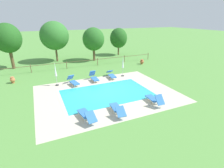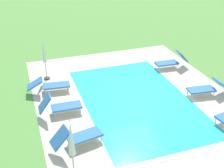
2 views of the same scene
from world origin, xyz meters
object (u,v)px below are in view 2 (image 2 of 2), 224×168
at_px(sun_lounger_south_mid, 207,88).
at_px(sun_lounger_north_far, 50,85).
at_px(sun_lounger_north_near_steps, 78,137).
at_px(sun_lounger_south_near_corner, 60,106).
at_px(patio_umbrella_closed_row_mid_west, 72,143).
at_px(sun_lounger_north_mid, 171,61).
at_px(patio_umbrella_closed_row_west, 44,54).

bearing_deg(sun_lounger_south_mid, sun_lounger_north_far, 69.01).
height_order(sun_lounger_north_near_steps, sun_lounger_south_near_corner, sun_lounger_south_near_corner).
bearing_deg(patio_umbrella_closed_row_mid_west, sun_lounger_north_mid, -47.40).
bearing_deg(sun_lounger_south_mid, patio_umbrella_closed_row_west, 59.62).
relative_size(sun_lounger_north_far, sun_lounger_south_near_corner, 1.14).
xyz_separation_m(sun_lounger_south_near_corner, patio_umbrella_closed_row_mid_west, (-3.81, 0.24, 1.00)).
bearing_deg(sun_lounger_north_mid, sun_lounger_north_far, 94.93).
xyz_separation_m(sun_lounger_north_mid, sun_lounger_south_near_corner, (-2.68, 6.82, 0.01)).
xyz_separation_m(sun_lounger_north_near_steps, patio_umbrella_closed_row_west, (5.79, 0.37, 1.03)).
distance_m(sun_lounger_north_near_steps, sun_lounger_north_far, 4.38).
xyz_separation_m(sun_lounger_north_far, patio_umbrella_closed_row_west, (1.43, -0.00, 1.05)).
height_order(sun_lounger_south_mid, patio_umbrella_closed_row_mid_west, patio_umbrella_closed_row_mid_west).
bearing_deg(sun_lounger_south_mid, sun_lounger_north_mid, 1.99).
bearing_deg(sun_lounger_north_near_steps, sun_lounger_south_mid, -76.16).
height_order(sun_lounger_north_far, patio_umbrella_closed_row_mid_west, patio_umbrella_closed_row_mid_west).
bearing_deg(sun_lounger_south_near_corner, patio_umbrella_closed_row_west, 2.09).
bearing_deg(sun_lounger_north_far, sun_lounger_north_near_steps, -175.14).
xyz_separation_m(sun_lounger_south_near_corner, sun_lounger_south_mid, (-0.63, -6.93, -0.04)).
xyz_separation_m(patio_umbrella_closed_row_west, patio_umbrella_closed_row_mid_west, (-7.32, 0.11, -0.01)).
bearing_deg(patio_umbrella_closed_row_mid_west, sun_lounger_south_mid, -66.10).
height_order(sun_lounger_north_mid, sun_lounger_south_mid, sun_lounger_north_mid).
xyz_separation_m(sun_lounger_north_near_steps, sun_lounger_south_mid, (1.65, -6.69, -0.02)).
relative_size(sun_lounger_north_mid, sun_lounger_north_far, 0.92).
bearing_deg(sun_lounger_north_mid, sun_lounger_north_near_steps, 127.00).
xyz_separation_m(sun_lounger_north_mid, sun_lounger_north_far, (-0.60, 6.95, -0.03)).
bearing_deg(sun_lounger_south_near_corner, sun_lounger_north_near_steps, -174.04).
xyz_separation_m(sun_lounger_south_mid, patio_umbrella_closed_row_mid_west, (-3.18, 7.17, 1.04)).
bearing_deg(patio_umbrella_closed_row_west, sun_lounger_north_far, 179.81).
distance_m(sun_lounger_north_near_steps, sun_lounger_south_near_corner, 2.29).
height_order(sun_lounger_north_near_steps, patio_umbrella_closed_row_west, patio_umbrella_closed_row_west).
xyz_separation_m(sun_lounger_north_far, sun_lounger_south_mid, (-2.71, -7.07, 0.00)).
distance_m(sun_lounger_north_mid, patio_umbrella_closed_row_west, 7.07).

